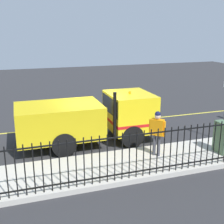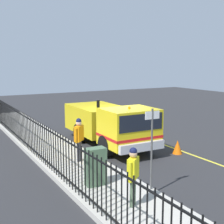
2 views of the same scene
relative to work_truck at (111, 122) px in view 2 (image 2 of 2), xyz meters
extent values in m
plane|color=#2B2B2D|center=(-0.39, -0.05, -1.21)|extent=(52.51, 52.51, 0.00)
cube|color=#B7B2A8|center=(2.72, -0.05, -1.12)|extent=(2.40, 23.87, 0.17)
cube|color=yellow|center=(-2.47, -0.05, -1.21)|extent=(0.12, 21.48, 0.01)
cube|color=yellow|center=(0.01, 1.59, 0.07)|extent=(2.29, 1.87, 1.61)
cube|color=black|center=(0.01, 1.59, 0.43)|extent=(2.11, 1.91, 0.71)
cube|color=gold|center=(-0.02, -1.54, -0.06)|extent=(2.31, 3.50, 1.34)
cube|color=silver|center=(0.02, 2.59, -0.58)|extent=(2.16, 0.22, 0.36)
cube|color=red|center=(0.01, 1.59, -0.28)|extent=(2.32, 1.89, 0.12)
cylinder|color=black|center=(-1.01, 1.32, -0.73)|extent=(0.31, 0.96, 0.96)
cylinder|color=black|center=(1.03, 1.30, -0.73)|extent=(0.31, 0.96, 0.96)
cylinder|color=black|center=(-1.03, -1.53, -0.73)|extent=(0.31, 0.96, 0.96)
cylinder|color=black|center=(1.00, -1.55, -0.73)|extent=(0.31, 0.96, 0.96)
sphere|color=orange|center=(0.01, 1.59, 0.93)|extent=(0.12, 0.12, 0.12)
cylinder|color=black|center=(0.99, 0.55, 0.23)|extent=(0.14, 0.14, 1.93)
cube|color=orange|center=(2.44, 1.72, 0.09)|extent=(0.51, 0.49, 0.61)
sphere|color=beige|center=(2.44, 1.72, 0.51)|extent=(0.23, 0.23, 0.23)
sphere|color=#14193F|center=(2.44, 1.72, 0.59)|extent=(0.22, 0.22, 0.22)
cylinder|color=#3F3F47|center=(2.51, 1.78, -0.63)|extent=(0.12, 0.12, 0.82)
cylinder|color=#3F3F47|center=(2.38, 1.66, -0.63)|extent=(0.12, 0.12, 0.82)
cylinder|color=orange|center=(2.64, 1.90, 0.06)|extent=(0.09, 0.09, 0.58)
cylinder|color=orange|center=(2.24, 1.53, 0.06)|extent=(0.09, 0.09, 0.58)
cube|color=yellow|center=(2.75, 6.08, 0.04)|extent=(0.49, 0.46, 0.58)
sphere|color=tan|center=(2.75, 6.08, 0.44)|extent=(0.22, 0.22, 0.22)
sphere|color=#14193F|center=(2.75, 6.08, 0.52)|extent=(0.21, 0.21, 0.21)
cylinder|color=#4C6047|center=(2.82, 6.13, -0.65)|extent=(0.12, 0.12, 0.79)
cylinder|color=#4C6047|center=(2.69, 6.02, -0.65)|extent=(0.12, 0.12, 0.79)
cylinder|color=yellow|center=(2.95, 6.25, 0.01)|extent=(0.09, 0.09, 0.56)
cylinder|color=yellow|center=(2.55, 5.91, 0.01)|extent=(0.09, 0.09, 0.56)
cylinder|color=black|center=(3.77, -7.75, -0.25)|extent=(0.04, 0.04, 1.57)
cylinder|color=black|center=(3.77, -7.50, -0.25)|extent=(0.04, 0.04, 1.57)
cylinder|color=black|center=(3.77, -7.26, -0.25)|extent=(0.04, 0.04, 1.57)
cylinder|color=black|center=(3.77, -7.01, -0.25)|extent=(0.04, 0.04, 1.57)
cylinder|color=black|center=(3.77, -6.77, -0.25)|extent=(0.04, 0.04, 1.57)
cylinder|color=black|center=(3.77, -6.53, -0.25)|extent=(0.04, 0.04, 1.57)
cylinder|color=black|center=(3.77, -6.28, -0.25)|extent=(0.04, 0.04, 1.57)
cylinder|color=black|center=(3.77, -6.04, -0.25)|extent=(0.04, 0.04, 1.57)
cylinder|color=black|center=(3.77, -5.79, -0.25)|extent=(0.04, 0.04, 1.57)
cylinder|color=black|center=(3.77, -5.55, -0.25)|extent=(0.04, 0.04, 1.57)
cylinder|color=black|center=(3.77, -5.30, -0.25)|extent=(0.04, 0.04, 1.57)
cylinder|color=black|center=(3.77, -5.06, -0.25)|extent=(0.04, 0.04, 1.57)
cylinder|color=black|center=(3.77, -4.81, -0.25)|extent=(0.04, 0.04, 1.57)
cylinder|color=black|center=(3.77, -4.57, -0.25)|extent=(0.04, 0.04, 1.57)
cylinder|color=black|center=(3.77, -4.33, -0.25)|extent=(0.04, 0.04, 1.57)
cylinder|color=black|center=(3.77, -4.08, -0.25)|extent=(0.04, 0.04, 1.57)
cylinder|color=black|center=(3.77, -3.84, -0.25)|extent=(0.04, 0.04, 1.57)
cylinder|color=black|center=(3.77, -3.59, -0.25)|extent=(0.04, 0.04, 1.57)
cylinder|color=black|center=(3.77, -3.35, -0.25)|extent=(0.04, 0.04, 1.57)
cylinder|color=black|center=(3.77, -3.10, -0.25)|extent=(0.04, 0.04, 1.57)
cylinder|color=black|center=(3.77, -2.86, -0.25)|extent=(0.04, 0.04, 1.57)
cylinder|color=black|center=(3.77, -2.61, -0.25)|extent=(0.04, 0.04, 1.57)
cylinder|color=black|center=(3.77, -2.37, -0.25)|extent=(0.04, 0.04, 1.57)
cylinder|color=black|center=(3.77, -2.13, -0.25)|extent=(0.04, 0.04, 1.57)
cylinder|color=black|center=(3.77, -1.88, -0.25)|extent=(0.04, 0.04, 1.57)
cylinder|color=black|center=(3.77, -1.64, -0.25)|extent=(0.04, 0.04, 1.57)
cylinder|color=black|center=(3.77, -1.39, -0.25)|extent=(0.04, 0.04, 1.57)
cylinder|color=black|center=(3.77, -1.15, -0.25)|extent=(0.04, 0.04, 1.57)
cylinder|color=black|center=(3.77, -0.90, -0.25)|extent=(0.04, 0.04, 1.57)
cylinder|color=black|center=(3.77, -0.66, -0.25)|extent=(0.04, 0.04, 1.57)
cylinder|color=black|center=(3.77, -0.41, -0.25)|extent=(0.04, 0.04, 1.57)
cylinder|color=black|center=(3.77, -0.17, -0.25)|extent=(0.04, 0.04, 1.57)
cylinder|color=black|center=(3.77, 0.07, -0.25)|extent=(0.04, 0.04, 1.57)
cylinder|color=black|center=(3.77, 0.32, -0.25)|extent=(0.04, 0.04, 1.57)
cylinder|color=black|center=(3.77, 0.56, -0.25)|extent=(0.04, 0.04, 1.57)
cylinder|color=black|center=(3.77, 0.81, -0.25)|extent=(0.04, 0.04, 1.57)
cylinder|color=black|center=(3.77, 1.05, -0.25)|extent=(0.04, 0.04, 1.57)
cylinder|color=black|center=(3.77, 1.30, -0.25)|extent=(0.04, 0.04, 1.57)
cylinder|color=black|center=(3.77, 1.54, -0.25)|extent=(0.04, 0.04, 1.57)
cylinder|color=black|center=(3.77, 1.78, -0.25)|extent=(0.04, 0.04, 1.57)
cylinder|color=black|center=(3.77, 2.03, -0.25)|extent=(0.04, 0.04, 1.57)
cylinder|color=black|center=(3.77, 2.27, -0.25)|extent=(0.04, 0.04, 1.57)
cylinder|color=black|center=(3.77, 2.52, -0.25)|extent=(0.04, 0.04, 1.57)
cylinder|color=black|center=(3.77, 2.76, -0.25)|extent=(0.04, 0.04, 1.57)
cylinder|color=black|center=(3.77, 3.01, -0.25)|extent=(0.04, 0.04, 1.57)
cylinder|color=black|center=(3.77, 3.25, -0.25)|extent=(0.04, 0.04, 1.57)
cylinder|color=black|center=(3.77, 3.50, -0.25)|extent=(0.04, 0.04, 1.57)
cylinder|color=black|center=(3.77, 3.74, -0.25)|extent=(0.04, 0.04, 1.57)
cylinder|color=black|center=(3.77, 3.98, -0.25)|extent=(0.04, 0.04, 1.57)
cylinder|color=black|center=(3.77, 4.23, -0.25)|extent=(0.04, 0.04, 1.57)
cylinder|color=black|center=(3.77, 4.47, -0.25)|extent=(0.04, 0.04, 1.57)
cylinder|color=black|center=(3.77, 4.72, -0.25)|extent=(0.04, 0.04, 1.57)
cylinder|color=black|center=(3.77, 4.96, -0.25)|extent=(0.04, 0.04, 1.57)
cylinder|color=black|center=(3.77, 5.21, -0.25)|extent=(0.04, 0.04, 1.57)
cylinder|color=black|center=(3.77, 5.45, -0.25)|extent=(0.04, 0.04, 1.57)
cylinder|color=black|center=(3.77, 5.70, -0.25)|extent=(0.04, 0.04, 1.57)
cylinder|color=black|center=(3.77, 5.94, -0.25)|extent=(0.04, 0.04, 1.57)
cylinder|color=black|center=(3.77, 6.18, -0.25)|extent=(0.04, 0.04, 1.57)
cylinder|color=black|center=(3.77, 6.43, -0.25)|extent=(0.04, 0.04, 1.57)
cylinder|color=black|center=(3.77, 6.67, -0.25)|extent=(0.04, 0.04, 1.57)
cylinder|color=black|center=(3.77, 6.92, -0.25)|extent=(0.04, 0.04, 1.57)
cylinder|color=black|center=(3.77, 7.16, -0.25)|extent=(0.04, 0.04, 1.57)
cylinder|color=black|center=(3.77, 7.41, -0.25)|extent=(0.04, 0.04, 1.57)
cylinder|color=black|center=(3.77, 7.65, -0.25)|extent=(0.04, 0.04, 1.57)
cylinder|color=black|center=(3.77, 7.90, -0.25)|extent=(0.04, 0.04, 1.57)
cylinder|color=black|center=(3.77, 8.14, -0.25)|extent=(0.04, 0.04, 1.57)
cube|color=black|center=(3.77, -0.05, 0.41)|extent=(0.04, 20.29, 0.04)
cube|color=black|center=(3.77, -0.05, -0.85)|extent=(0.04, 20.29, 0.04)
cube|color=#4C6B4C|center=(2.98, 4.25, -0.43)|extent=(0.65, 0.38, 1.23)
cone|color=orange|center=(-2.02, 2.45, -0.90)|extent=(0.43, 0.43, 0.62)
cylinder|color=#4C4C4C|center=(1.63, 5.39, 0.23)|extent=(0.06, 0.06, 2.54)
cube|color=white|center=(1.63, 5.39, 1.30)|extent=(0.50, 0.05, 0.24)
camera|label=1|loc=(11.68, -3.18, 3.59)|focal=47.11mm
camera|label=2|loc=(7.27, 12.90, 2.90)|focal=50.50mm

